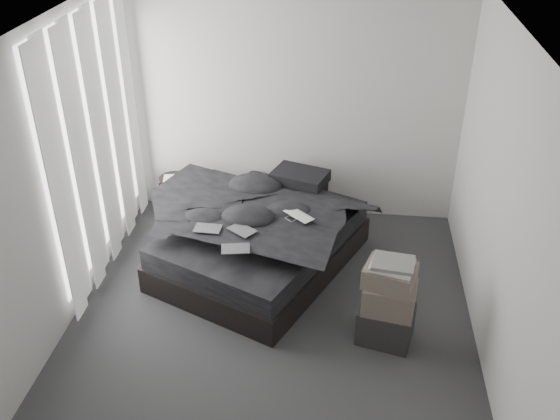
# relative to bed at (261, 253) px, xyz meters

# --- Properties ---
(floor) EXTENTS (3.60, 4.20, 0.01)m
(floor) POSITION_rel_bed_xyz_m (0.21, -0.95, -0.13)
(floor) COLOR #323235
(floor) RESTS_ON ground
(ceiling) EXTENTS (3.60, 4.20, 0.01)m
(ceiling) POSITION_rel_bed_xyz_m (0.21, -0.95, 2.47)
(ceiling) COLOR white
(ceiling) RESTS_ON ground
(wall_back) EXTENTS (3.60, 0.01, 2.60)m
(wall_back) POSITION_rel_bed_xyz_m (0.21, 1.15, 1.17)
(wall_back) COLOR silver
(wall_back) RESTS_ON ground
(wall_front) EXTENTS (3.60, 0.01, 2.60)m
(wall_front) POSITION_rel_bed_xyz_m (0.21, -3.05, 1.17)
(wall_front) COLOR silver
(wall_front) RESTS_ON ground
(wall_left) EXTENTS (0.01, 4.20, 2.60)m
(wall_left) POSITION_rel_bed_xyz_m (-1.59, -0.95, 1.17)
(wall_left) COLOR silver
(wall_left) RESTS_ON ground
(wall_right) EXTENTS (0.01, 4.20, 2.60)m
(wall_right) POSITION_rel_bed_xyz_m (2.01, -0.95, 1.17)
(wall_right) COLOR silver
(wall_right) RESTS_ON ground
(window_left) EXTENTS (0.02, 2.00, 2.30)m
(window_left) POSITION_rel_bed_xyz_m (-1.57, -0.05, 1.22)
(window_left) COLOR white
(window_left) RESTS_ON wall_left
(curtain_left) EXTENTS (0.06, 2.12, 2.48)m
(curtain_left) POSITION_rel_bed_xyz_m (-1.52, -0.05, 1.15)
(curtain_left) COLOR white
(curtain_left) RESTS_ON wall_left
(bed) EXTENTS (2.19, 2.43, 0.27)m
(bed) POSITION_rel_bed_xyz_m (0.00, 0.00, 0.00)
(bed) COLOR black
(bed) RESTS_ON floor
(mattress) EXTENTS (2.11, 2.35, 0.21)m
(mattress) POSITION_rel_bed_xyz_m (0.00, 0.00, 0.24)
(mattress) COLOR black
(mattress) RESTS_ON bed
(duvet) EXTENTS (2.03, 2.15, 0.23)m
(duvet) POSITION_rel_bed_xyz_m (-0.02, -0.04, 0.46)
(duvet) COLOR black
(duvet) RESTS_ON mattress
(pillow_lower) EXTENTS (0.71, 0.62, 0.13)m
(pillow_lower) POSITION_rel_bed_xyz_m (0.28, 0.72, 0.41)
(pillow_lower) COLOR black
(pillow_lower) RESTS_ON mattress
(pillow_upper) EXTENTS (0.65, 0.54, 0.12)m
(pillow_upper) POSITION_rel_bed_xyz_m (0.33, 0.67, 0.54)
(pillow_upper) COLOR black
(pillow_upper) RESTS_ON pillow_lower
(laptop) EXTENTS (0.37, 0.36, 0.02)m
(laptop) POSITION_rel_bed_xyz_m (0.35, -0.11, 0.59)
(laptop) COLOR silver
(laptop) RESTS_ON duvet
(comic_a) EXTENTS (0.26, 0.17, 0.01)m
(comic_a) POSITION_rel_bed_xyz_m (-0.44, -0.38, 0.58)
(comic_a) COLOR black
(comic_a) RESTS_ON duvet
(comic_b) EXTENTS (0.30, 0.28, 0.01)m
(comic_b) POSITION_rel_bed_xyz_m (-0.12, -0.37, 0.59)
(comic_b) COLOR black
(comic_b) RESTS_ON duvet
(comic_c) EXTENTS (0.28, 0.21, 0.01)m
(comic_c) POSITION_rel_bed_xyz_m (-0.12, -0.68, 0.59)
(comic_c) COLOR black
(comic_c) RESTS_ON duvet
(side_stand) EXTENTS (0.33, 0.33, 0.60)m
(side_stand) POSITION_rel_bed_xyz_m (-1.03, 0.63, 0.17)
(side_stand) COLOR black
(side_stand) RESTS_ON floor
(papers) EXTENTS (0.26, 0.21, 0.01)m
(papers) POSITION_rel_bed_xyz_m (-1.02, 0.62, 0.48)
(papers) COLOR white
(papers) RESTS_ON side_stand
(floor_books) EXTENTS (0.18, 0.21, 0.12)m
(floor_books) POSITION_rel_bed_xyz_m (-0.75, 0.06, -0.07)
(floor_books) COLOR black
(floor_books) RESTS_ON floor
(box_lower) EXTENTS (0.52, 0.45, 0.33)m
(box_lower) POSITION_rel_bed_xyz_m (1.22, -0.97, 0.03)
(box_lower) COLOR black
(box_lower) RESTS_ON floor
(box_mid) EXTENTS (0.47, 0.40, 0.25)m
(box_mid) POSITION_rel_bed_xyz_m (1.23, -0.99, 0.33)
(box_mid) COLOR #5F544B
(box_mid) RESTS_ON box_lower
(box_upper) EXTENTS (0.48, 0.43, 0.18)m
(box_upper) POSITION_rel_bed_xyz_m (1.21, -0.97, 0.54)
(box_upper) COLOR #5F544B
(box_upper) RESTS_ON box_mid
(art_book_white) EXTENTS (0.40, 0.35, 0.03)m
(art_book_white) POSITION_rel_bed_xyz_m (1.22, -0.97, 0.65)
(art_book_white) COLOR silver
(art_book_white) RESTS_ON box_upper
(art_book_snake) EXTENTS (0.37, 0.31, 0.03)m
(art_book_snake) POSITION_rel_bed_xyz_m (1.23, -0.99, 0.68)
(art_book_snake) COLOR silver
(art_book_snake) RESTS_ON art_book_white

